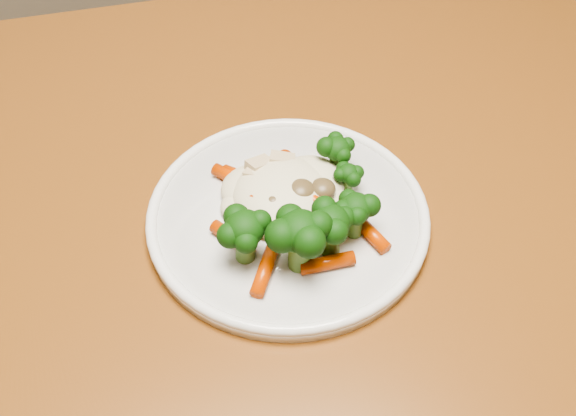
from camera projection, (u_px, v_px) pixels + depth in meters
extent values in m
cube|color=brown|center=(276.00, 225.00, 0.67)|extent=(1.15, 0.80, 0.04)
cube|color=brown|center=(521.00, 180.00, 1.23)|extent=(0.06, 0.06, 0.71)
cylinder|color=white|center=(288.00, 219.00, 0.64)|extent=(0.25, 0.25, 0.01)
ellipsoid|color=beige|center=(283.00, 186.00, 0.63)|extent=(0.11, 0.10, 0.04)
ellipsoid|color=black|center=(245.00, 239.00, 0.58)|extent=(0.05, 0.05, 0.05)
ellipsoid|color=black|center=(300.00, 243.00, 0.58)|extent=(0.06, 0.06, 0.05)
ellipsoid|color=black|center=(330.00, 232.00, 0.59)|extent=(0.05, 0.05, 0.05)
ellipsoid|color=black|center=(355.00, 217.00, 0.60)|extent=(0.04, 0.04, 0.04)
ellipsoid|color=black|center=(348.00, 180.00, 0.64)|extent=(0.03, 0.03, 0.03)
ellipsoid|color=black|center=(337.00, 157.00, 0.66)|extent=(0.04, 0.04, 0.04)
cylinder|color=#DF4805|center=(246.00, 179.00, 0.65)|extent=(0.04, 0.04, 0.01)
cylinder|color=#DF4805|center=(282.00, 167.00, 0.66)|extent=(0.03, 0.04, 0.01)
cylinder|color=#DF4805|center=(326.00, 171.00, 0.66)|extent=(0.05, 0.02, 0.01)
cylinder|color=#DF4805|center=(233.00, 237.00, 0.61)|extent=(0.03, 0.04, 0.01)
cylinder|color=#DF4805|center=(265.00, 269.00, 0.59)|extent=(0.04, 0.05, 0.01)
cylinder|color=#DF4805|center=(327.00, 263.00, 0.59)|extent=(0.05, 0.01, 0.01)
cylinder|color=#DF4805|center=(372.00, 234.00, 0.61)|extent=(0.02, 0.04, 0.01)
cylinder|color=#DF4805|center=(309.00, 197.00, 0.62)|extent=(0.03, 0.04, 0.01)
cylinder|color=#DF4805|center=(263.00, 187.00, 0.63)|extent=(0.03, 0.03, 0.01)
cylinder|color=#DF4805|center=(237.00, 180.00, 0.65)|extent=(0.04, 0.05, 0.01)
ellipsoid|color=brown|center=(301.00, 192.00, 0.62)|extent=(0.03, 0.03, 0.02)
ellipsoid|color=brown|center=(322.00, 189.00, 0.63)|extent=(0.02, 0.02, 0.02)
ellipsoid|color=brown|center=(274.00, 202.00, 0.62)|extent=(0.02, 0.02, 0.01)
cube|color=#D2BA8C|center=(260.00, 167.00, 0.65)|extent=(0.03, 0.02, 0.01)
cube|color=#D2BA8C|center=(282.00, 162.00, 0.65)|extent=(0.03, 0.02, 0.01)
cube|color=#D2BA8C|center=(253.00, 173.00, 0.64)|extent=(0.02, 0.02, 0.01)
cube|color=#D2BA8C|center=(260.00, 168.00, 0.65)|extent=(0.02, 0.02, 0.01)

